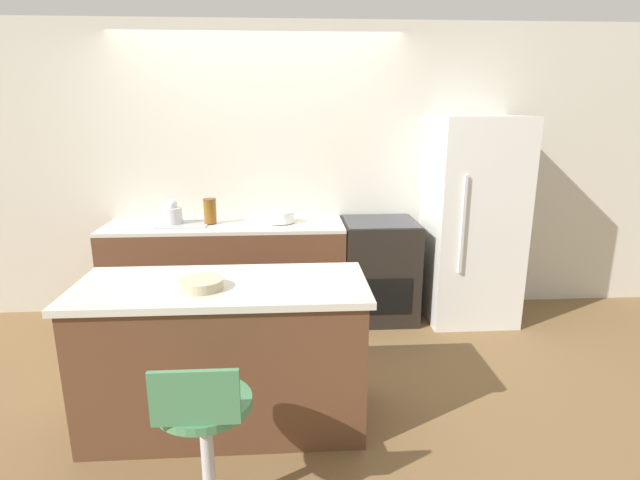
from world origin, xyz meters
TOP-DOWN VIEW (x-y plane):
  - ground_plane at (0.00, 0.00)m, footprint 14.00×14.00m
  - wall_back at (0.00, 0.65)m, footprint 8.00×0.06m
  - back_counter at (-0.31, 0.32)m, footprint 2.05×0.60m
  - kitchen_island at (-0.14, -1.20)m, footprint 1.67×0.70m
  - oven_range at (1.05, 0.32)m, footprint 0.65×0.62m
  - refrigerator at (1.86, 0.28)m, footprint 0.75×0.71m
  - stool_chair at (-0.14, -1.96)m, footprint 0.43×0.43m
  - kettle at (-0.75, 0.34)m, footprint 0.16×0.16m
  - mixing_bowl at (0.17, 0.34)m, footprint 0.25×0.25m
  - canister_jar at (-0.43, 0.34)m, footprint 0.11×0.11m
  - fruit_bowl at (-0.24, -1.28)m, footprint 0.24×0.24m

SIDE VIEW (x-z plane):
  - ground_plane at x=0.00m, z-range 0.00..0.00m
  - stool_chair at x=-0.14m, z-range 0.01..0.87m
  - back_counter at x=-0.31m, z-range 0.00..0.90m
  - kitchen_island at x=-0.14m, z-range 0.00..0.90m
  - oven_range at x=1.05m, z-range 0.00..0.90m
  - refrigerator at x=1.86m, z-range 0.00..1.81m
  - fruit_bowl at x=-0.24m, z-range 0.90..0.95m
  - mixing_bowl at x=0.17m, z-range 0.90..1.00m
  - kettle at x=-0.75m, z-range 0.88..1.09m
  - canister_jar at x=-0.43m, z-range 0.91..1.12m
  - wall_back at x=0.00m, z-range 0.00..2.60m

